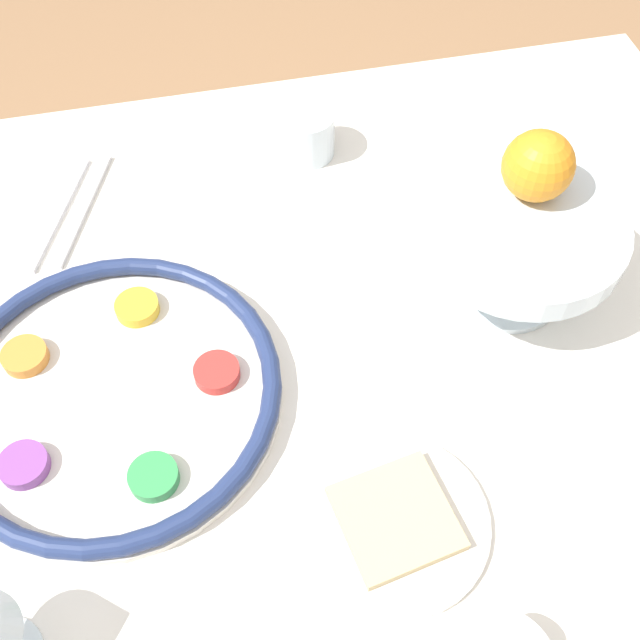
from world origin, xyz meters
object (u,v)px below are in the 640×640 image
at_px(fruit_stand, 521,236).
at_px(bread_plate, 395,520).
at_px(seder_plate, 112,393).
at_px(orange_fruit, 538,166).
at_px(cup_mid, 307,134).

distance_m(fruit_stand, bread_plate, 0.33).
height_order(seder_plate, fruit_stand, fruit_stand).
bearing_deg(orange_fruit, seder_plate, -169.05).
distance_m(bread_plate, cup_mid, 0.52).
bearing_deg(seder_plate, cup_mid, 50.17).
bearing_deg(orange_fruit, fruit_stand, -117.00).
distance_m(orange_fruit, cup_mid, 0.33).
relative_size(seder_plate, bread_plate, 1.95).
bearing_deg(bread_plate, cup_mid, 87.24).
relative_size(fruit_stand, orange_fruit, 2.92).
distance_m(seder_plate, fruit_stand, 0.46).
xyz_separation_m(seder_plate, cup_mid, (0.28, 0.33, 0.02)).
distance_m(seder_plate, cup_mid, 0.43).
bearing_deg(seder_plate, bread_plate, -37.48).
distance_m(seder_plate, bread_plate, 0.32).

